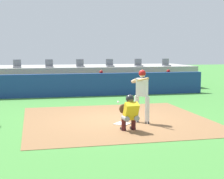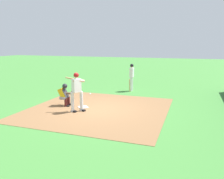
{
  "view_description": "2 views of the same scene",
  "coord_description": "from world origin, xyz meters",
  "px_view_note": "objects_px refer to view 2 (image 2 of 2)",
  "views": [
    {
      "loc": [
        -2.88,
        -11.82,
        2.49
      ],
      "look_at": [
        0.0,
        0.7,
        1.0
      ],
      "focal_mm": 56.06,
      "sensor_mm": 36.0,
      "label": 1
    },
    {
      "loc": [
        9.76,
        4.13,
        3.08
      ],
      "look_at": [
        0.0,
        0.7,
        1.0
      ],
      "focal_mm": 36.92,
      "sensor_mm": 36.0,
      "label": 2
    }
  ],
  "objects_px": {
    "home_plate": "(83,107)",
    "on_deck_batter": "(132,76)",
    "batter_at_plate": "(77,89)",
    "catcher_crouched": "(65,94)"
  },
  "relations": [
    {
      "from": "on_deck_batter",
      "to": "batter_at_plate",
      "type": "bearing_deg",
      "value": -12.18
    },
    {
      "from": "batter_at_plate",
      "to": "on_deck_batter",
      "type": "distance_m",
      "value": 5.47
    },
    {
      "from": "batter_at_plate",
      "to": "on_deck_batter",
      "type": "relative_size",
      "value": 1.01
    },
    {
      "from": "batter_at_plate",
      "to": "home_plate",
      "type": "bearing_deg",
      "value": -175.14
    },
    {
      "from": "home_plate",
      "to": "on_deck_batter",
      "type": "height_order",
      "value": "on_deck_batter"
    },
    {
      "from": "home_plate",
      "to": "on_deck_batter",
      "type": "xyz_separation_m",
      "value": [
        -4.65,
        1.21,
        1.0
      ]
    },
    {
      "from": "home_plate",
      "to": "batter_at_plate",
      "type": "height_order",
      "value": "batter_at_plate"
    },
    {
      "from": "batter_at_plate",
      "to": "on_deck_batter",
      "type": "bearing_deg",
      "value": 167.82
    },
    {
      "from": "catcher_crouched",
      "to": "on_deck_batter",
      "type": "distance_m",
      "value": 5.14
    },
    {
      "from": "batter_at_plate",
      "to": "catcher_crouched",
      "type": "distance_m",
      "value": 1.33
    }
  ]
}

